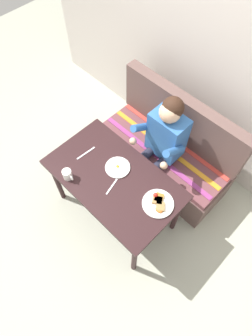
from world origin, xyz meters
name	(u,v)px	position (x,y,z in m)	size (l,w,h in m)	color
ground_plane	(116,211)	(0.00, 0.00, 0.00)	(8.00, 8.00, 0.00)	#A5A795
back_wall	(218,54)	(0.00, 1.27, 1.30)	(4.40, 0.10, 2.60)	beige
table	(114,182)	(0.00, 0.00, 0.65)	(1.20, 0.70, 0.73)	black
couch	(166,152)	(0.00, 0.76, 0.33)	(1.44, 0.56, 1.00)	brown
person	(162,140)	(0.03, 0.59, 0.74)	(0.45, 0.61, 1.21)	#2E61A5
plate_breakfast	(158,203)	(0.43, 0.09, 0.74)	(0.26, 0.26, 0.05)	white
plate_eggs	(118,167)	(-0.05, 0.09, 0.74)	(0.22, 0.22, 0.04)	white
coffee_mug	(67,174)	(-0.28, -0.27, 0.78)	(0.12, 0.08, 0.10)	white
fork	(112,187)	(0.05, -0.07, 0.73)	(0.01, 0.17, 0.01)	silver
knife	(86,153)	(-0.36, 0.00, 0.73)	(0.01, 0.20, 0.01)	silver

